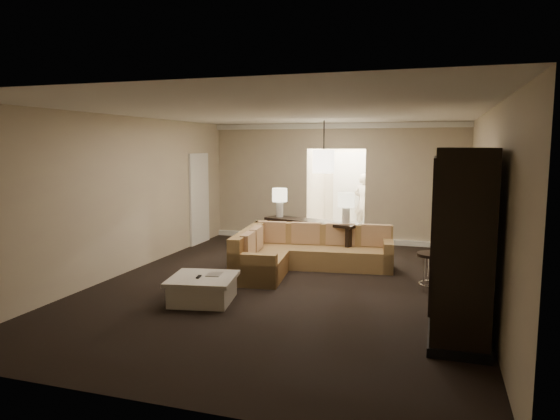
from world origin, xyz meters
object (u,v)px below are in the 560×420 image
(coffee_table, at_px, (203,289))
(console_table, at_px, (311,236))
(sectional_sofa, at_px, (301,253))
(armoire, at_px, (460,248))
(person, at_px, (364,199))
(drink_table, at_px, (432,264))

(coffee_table, bearing_deg, console_table, 75.44)
(sectional_sofa, distance_m, coffee_table, 2.42)
(console_table, height_order, armoire, armoire)
(coffee_table, bearing_deg, armoire, -4.57)
(coffee_table, height_order, person, person)
(sectional_sofa, relative_size, drink_table, 4.60)
(coffee_table, distance_m, armoire, 3.63)
(sectional_sofa, height_order, drink_table, sectional_sofa)
(coffee_table, height_order, armoire, armoire)
(person, bearing_deg, coffee_table, 101.27)
(drink_table, bearing_deg, console_table, 145.82)
(sectional_sofa, distance_m, person, 4.61)
(coffee_table, relative_size, armoire, 0.48)
(person, bearing_deg, sectional_sofa, 106.62)
(coffee_table, bearing_deg, sectional_sofa, 68.46)
(armoire, height_order, person, armoire)
(coffee_table, distance_m, person, 6.97)
(drink_table, bearing_deg, person, 109.35)
(console_table, height_order, person, person)
(armoire, bearing_deg, console_table, 127.55)
(console_table, bearing_deg, sectional_sofa, -67.91)
(console_table, bearing_deg, person, 100.25)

